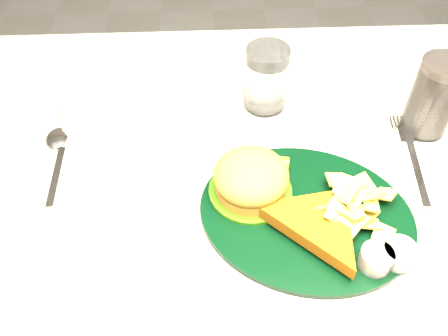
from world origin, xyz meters
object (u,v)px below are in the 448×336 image
Objects in this scene: table at (236,315)px; dinner_plate at (309,202)px; fork_napkin at (416,169)px; water_glass at (266,78)px; cola_glass at (434,97)px.

dinner_plate reaches higher than table.
fork_napkin reaches higher than table.
water_glass reaches higher than dinner_plate.
water_glass is (-0.03, 0.23, 0.02)m from dinner_plate.
cola_glass is (0.20, 0.16, 0.03)m from dinner_plate.
dinner_plate is 0.18m from fork_napkin.
dinner_plate reaches higher than fork_napkin.
table is 0.46m from fork_napkin.
dinner_plate is at bearing -150.55° from fork_napkin.
water_glass is 0.26m from fork_napkin.
table is at bearing -105.14° from water_glass.
cola_glass is 0.78× the size of fork_napkin.
table is 0.42m from dinner_plate.
fork_napkin is at bearing 41.88° from dinner_plate.
water_glass reaches higher than table.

